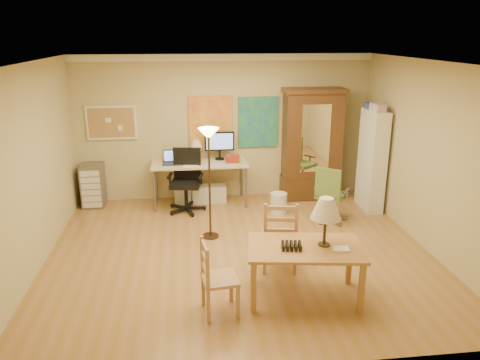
{
  "coord_description": "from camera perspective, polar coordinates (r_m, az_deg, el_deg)",
  "views": [
    {
      "loc": [
        -0.73,
        -6.15,
        3.07
      ],
      "look_at": [
        0.04,
        0.3,
        1.01
      ],
      "focal_mm": 35.0,
      "sensor_mm": 36.0,
      "label": 1
    }
  ],
  "objects": [
    {
      "name": "floor",
      "position": [
        6.91,
        -0.05,
        -8.77
      ],
      "size": [
        5.5,
        5.5,
        0.0
      ],
      "primitive_type": "plane",
      "color": "olive",
      "rests_on": "ground"
    },
    {
      "name": "crown_molding",
      "position": [
        8.65,
        -2.05,
        14.73
      ],
      "size": [
        5.5,
        0.08,
        0.12
      ],
      "primitive_type": "cube",
      "color": "white",
      "rests_on": "floor"
    },
    {
      "name": "corkboard",
      "position": [
        8.86,
        -15.39,
        6.76
      ],
      "size": [
        0.9,
        0.04,
        0.62
      ],
      "primitive_type": "cube",
      "color": "#A8864F",
      "rests_on": "floor"
    },
    {
      "name": "art_panel_left",
      "position": [
        8.79,
        -3.61,
        6.93
      ],
      "size": [
        0.8,
        0.04,
        1.0
      ],
      "primitive_type": "cube",
      "color": "yellow",
      "rests_on": "floor"
    },
    {
      "name": "art_panel_right",
      "position": [
        8.88,
        2.24,
        7.07
      ],
      "size": [
        0.75,
        0.04,
        0.95
      ],
      "primitive_type": "cube",
      "color": "#255D94",
      "rests_on": "floor"
    },
    {
      "name": "dining_table",
      "position": [
        5.56,
        8.86,
        -6.78
      ],
      "size": [
        1.44,
        0.98,
        1.26
      ],
      "color": "olive",
      "rests_on": "floor"
    },
    {
      "name": "ladder_chair_back",
      "position": [
        6.28,
        4.87,
        -6.98
      ],
      "size": [
        0.52,
        0.51,
        0.99
      ],
      "color": "#AC714E",
      "rests_on": "floor"
    },
    {
      "name": "ladder_chair_left",
      "position": [
        5.38,
        -2.78,
        -12.04
      ],
      "size": [
        0.44,
        0.45,
        0.88
      ],
      "color": "#AC714E",
      "rests_on": "floor"
    },
    {
      "name": "torchiere_lamp",
      "position": [
        6.95,
        -3.82,
        3.56
      ],
      "size": [
        0.31,
        0.31,
        1.73
      ],
      "color": "#3C2A18",
      "rests_on": "floor"
    },
    {
      "name": "computer_desk",
      "position": [
        8.71,
        -4.69,
        0.25
      ],
      "size": [
        1.74,
        0.76,
        1.32
      ],
      "color": "#C3AC8F",
      "rests_on": "floor"
    },
    {
      "name": "office_chair_black",
      "position": [
        8.4,
        -6.54,
        -1.79
      ],
      "size": [
        0.68,
        0.68,
        1.11
      ],
      "color": "black",
      "rests_on": "floor"
    },
    {
      "name": "office_chair_green",
      "position": [
        8.03,
        10.91,
        -3.22
      ],
      "size": [
        0.62,
        0.62,
        0.97
      ],
      "color": "slate",
      "rests_on": "floor"
    },
    {
      "name": "drawer_cart",
      "position": [
        8.98,
        -17.47,
        -0.6
      ],
      "size": [
        0.39,
        0.47,
        0.78
      ],
      "color": "slate",
      "rests_on": "floor"
    },
    {
      "name": "armoire",
      "position": [
        8.98,
        8.71,
        3.48
      ],
      "size": [
        1.14,
        0.54,
        2.09
      ],
      "color": "#3E1D11",
      "rests_on": "floor"
    },
    {
      "name": "bookshelf",
      "position": [
        8.62,
        15.78,
        2.27
      ],
      "size": [
        0.27,
        0.72,
        1.79
      ],
      "color": "white",
      "rests_on": "floor"
    },
    {
      "name": "wastebin",
      "position": [
        8.29,
        4.73,
        -2.84
      ],
      "size": [
        0.3,
        0.3,
        0.37
      ],
      "primitive_type": "cylinder",
      "color": "silver",
      "rests_on": "floor"
    }
  ]
}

